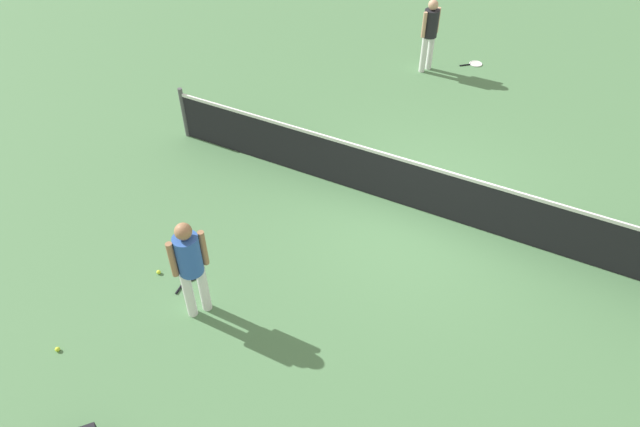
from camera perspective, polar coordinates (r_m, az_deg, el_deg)
The scene contains 8 objects.
ground_plane at distance 10.12m, azimuth 9.89°, elevation 0.38°, with size 40.00×40.00×0.00m, color #4C7A4C.
court_net at distance 9.80m, azimuth 10.23°, elevation 2.58°, with size 10.09×0.09×1.07m.
player_near_side at distance 7.87m, azimuth -12.82°, elevation -4.80°, with size 0.47×0.49×1.70m.
player_far_side at distance 13.99m, azimuth 10.89°, elevation 17.53°, with size 0.45×0.51×1.70m.
tennis_racket_near_player at distance 9.09m, azimuth -12.92°, elevation -5.99°, with size 0.36×0.60×0.03m.
tennis_racket_far_player at distance 14.94m, azimuth 15.15°, elevation 14.19°, with size 0.55×0.52×0.03m.
tennis_ball_near_player at distance 9.22m, azimuth -15.77°, elevation -5.63°, with size 0.07×0.07×0.07m, color #C6E033.
tennis_ball_by_net at distance 8.75m, azimuth -24.68°, elevation -12.18°, with size 0.07×0.07×0.07m, color #C6E033.
Camera 1 is at (1.91, -7.44, 6.59)m, focal length 32.14 mm.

